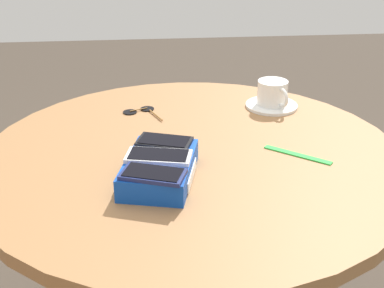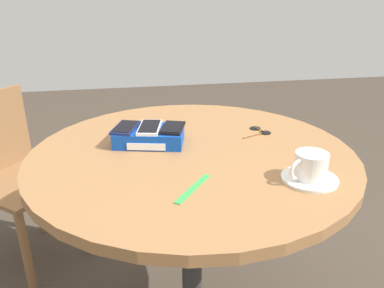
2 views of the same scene
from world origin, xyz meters
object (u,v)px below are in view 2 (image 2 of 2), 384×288
round_table (192,182)px  lanyard_strap (193,188)px  coffee_cup (310,165)px  sunglasses (259,131)px  phone_white (150,127)px  saucer (309,179)px  phone_navy (126,127)px  chair_near_window (17,178)px  phone_box (149,136)px  phone_black (173,128)px

round_table → lanyard_strap: bearing=-99.7°
coffee_cup → sunglasses: (-0.00, 0.37, -0.04)m
phone_white → saucer: size_ratio=1.00×
phone_white → saucer: (0.38, -0.33, -0.05)m
phone_navy → lanyard_strap: 0.37m
chair_near_window → lanyard_strap: bearing=-51.4°
sunglasses → chair_near_window: 1.11m
coffee_cup → chair_near_window: (-0.95, 0.83, -0.37)m
saucer → lanyard_strap: size_ratio=0.89×
phone_navy → chair_near_window: bearing=135.8°
saucer → coffee_cup: 0.04m
phone_navy → lanyard_strap: (0.15, -0.33, -0.05)m
phone_box → phone_white: phone_white is taller
lanyard_strap → sunglasses: sunglasses is taller
coffee_cup → sunglasses: size_ratio=1.01×
phone_white → lanyard_strap: size_ratio=0.89×
phone_black → sunglasses: size_ratio=1.19×
phone_box → lanyard_strap: (0.08, -0.32, -0.02)m
phone_white → coffee_cup: (0.38, -0.33, -0.01)m
sunglasses → chair_near_window: bearing=154.1°
round_table → coffee_cup: coffee_cup is taller
phone_black → sunglasses: (0.31, 0.05, -0.05)m
saucer → chair_near_window: chair_near_window is taller
phone_black → lanyard_strap: 0.31m
phone_box → phone_navy: size_ratio=1.73×
phone_box → chair_near_window: (-0.57, 0.50, -0.35)m
phone_box → lanyard_strap: size_ratio=1.47×
phone_navy → saucer: (0.46, -0.34, -0.05)m
sunglasses → chair_near_window: size_ratio=0.14×
phone_navy → chair_near_window: size_ratio=0.17×
phone_white → phone_black: size_ratio=1.10×
round_table → phone_black: phone_black is taller
phone_box → saucer: (0.38, -0.33, -0.02)m
phone_navy → phone_white: (0.07, -0.01, 0.00)m
phone_white → phone_box: bearing=-153.3°
phone_navy → sunglasses: size_ratio=1.25×
coffee_cup → phone_white: bearing=139.1°
phone_navy → coffee_cup: 0.57m
phone_navy → phone_black: 0.15m
coffee_cup → lanyard_strap: size_ratio=0.69×
phone_black → chair_near_window: bearing=141.4°
phone_box → sunglasses: size_ratio=2.16×
phone_box → phone_black: (0.07, -0.01, 0.03)m
coffee_cup → chair_near_window: coffee_cup is taller
coffee_cup → lanyard_strap: 0.30m
round_table → phone_black: size_ratio=7.50×
phone_black → coffee_cup: coffee_cup is taller
phone_navy → phone_white: size_ratio=0.95×
phone_black → round_table: bearing=-52.6°
phone_navy → sunglasses: bearing=2.9°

